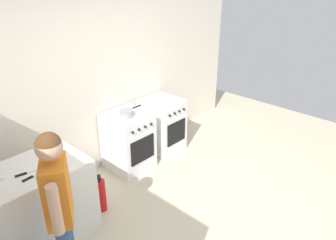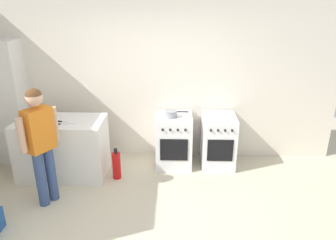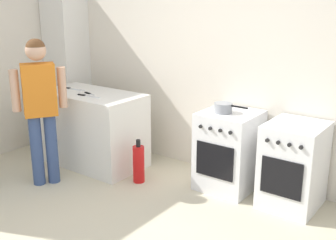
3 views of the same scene
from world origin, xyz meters
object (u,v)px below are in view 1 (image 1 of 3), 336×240
Objects in this scene: oven_left at (128,141)px; oven_right at (162,125)px; person at (59,203)px; pot at (126,113)px; fire_extinguisher at (101,195)px; knife_paring at (24,174)px; knife_carving at (37,174)px.

oven_left is 0.71m from oven_right.
person is (-2.40, -1.11, 0.53)m from oven_right.
pot is (-0.76, -0.06, 0.48)m from oven_right.
pot is 0.23× the size of person.
pot is 1.15m from fire_extinguisher.
fire_extinguisher is at bearing -163.18° from oven_right.
pot is 1.65m from knife_paring.
fire_extinguisher is (0.82, 0.63, -0.74)m from person.
pot is at bearing 32.76° from person.
oven_left is 0.48m from pot.
person is 3.21× the size of fire_extinguisher.
person is at bearing -147.24° from pot.
oven_right is 4.04× the size of knife_paring.
pot reaches higher than oven_left.
fire_extinguisher is (-1.58, -0.48, -0.21)m from oven_right.
oven_right is 1.70× the size of fire_extinguisher.
knife_carving is 0.60m from person.
person is (-1.69, -1.11, 0.53)m from oven_left.
person reaches higher than oven_right.
fire_extinguisher is at bearing -151.22° from oven_left.
knife_carving is at bearing -163.11° from pot.
person is 1.27m from fire_extinguisher.
pot reaches higher than knife_paring.
pot is 1.12× the size of knife_carving.
knife_carving is 0.21× the size of person.
oven_left is 1.00× the size of oven_right.
oven_right is at bearing 24.86° from person.
knife_paring reaches higher than oven_left.
knife_carving is (-2.30, -0.52, 0.48)m from oven_right.
oven_right is at bearing 4.44° from pot.
oven_left is at bearing 48.89° from pot.
oven_right is 0.53× the size of person.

